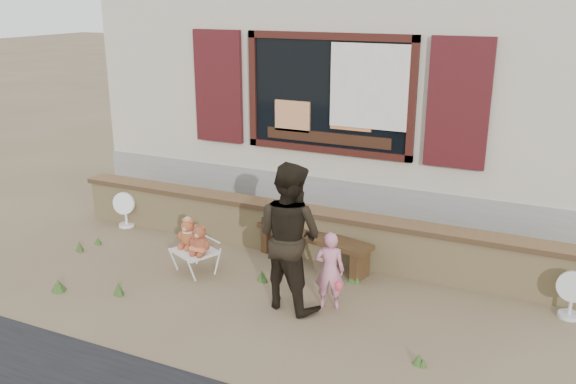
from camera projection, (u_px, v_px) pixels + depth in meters
The scene contains 12 objects.
ground at pixel (268, 282), 7.53m from camera, with size 80.00×80.00×0.00m, color brown.
shopfront at pixel (381, 77), 10.78m from camera, with size 8.04×5.13×4.00m.
brick_wall at pixel (300, 230), 8.29m from camera, with size 7.10×0.36×0.67m.
bench at pixel (313, 242), 7.97m from camera, with size 1.70×0.75×0.43m.
folding_chair at pixel (195, 252), 7.73m from camera, with size 0.63×0.60×0.31m.
teddy_bear_left at pixel (188, 232), 7.76m from camera, with size 0.29×0.25×0.39m, color brown, non-canonical shape.
teddy_bear_right at pixel (200, 239), 7.56m from camera, with size 0.28×0.25×0.39m, color brown, non-canonical shape.
child at pixel (330, 270), 6.80m from camera, with size 0.33×0.22×0.92m, color pink.
adult at pixel (289, 236), 6.74m from camera, with size 0.82×0.64×1.69m, color black.
fan_left at pixel (125, 209), 9.27m from camera, with size 0.36×0.23×0.56m.
fan_right at pixel (572, 294), 6.64m from camera, with size 0.35×0.24×0.56m.
grass_tufts at pixel (187, 281), 7.42m from camera, with size 5.03×1.90×0.16m.
Camera 1 is at (3.11, -6.07, 3.39)m, focal length 38.00 mm.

